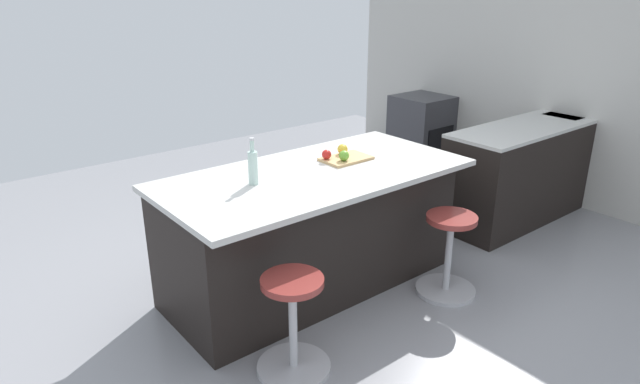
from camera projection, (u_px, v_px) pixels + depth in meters
The scene contains 12 objects.
ground_plane at pixel (320, 290), 4.11m from camera, with size 8.16×8.16×0.00m, color gray.
interior_partition_left at pixel (568, 55), 5.42m from camera, with size 0.12×5.55×2.95m.
sink_cabinet at pixel (546, 163), 5.49m from camera, with size 2.56×0.60×1.19m.
oven_range at pixel (421, 132), 6.68m from camera, with size 0.60×0.61×0.88m.
kitchen_island at pixel (312, 228), 4.05m from camera, with size 2.20×1.07×0.91m.
stool_by_window at pixel (448, 257), 4.00m from camera, with size 0.44×0.44×0.61m.
stool_middle at pixel (293, 328), 3.18m from camera, with size 0.44×0.44×0.61m.
cutting_board at pixel (346, 159), 4.10m from camera, with size 0.36×0.24×0.02m, color tan.
apple_green at pixel (344, 156), 4.00m from camera, with size 0.08×0.08×0.08m, color #609E2D.
apple_red at pixel (327, 154), 4.04m from camera, with size 0.07×0.07×0.07m, color red.
apple_yellow at pixel (343, 149), 4.16m from camera, with size 0.08×0.08×0.08m, color gold.
water_bottle at pixel (253, 166), 3.57m from camera, with size 0.06×0.06×0.31m.
Camera 1 is at (2.24, 2.79, 2.16)m, focal length 31.02 mm.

